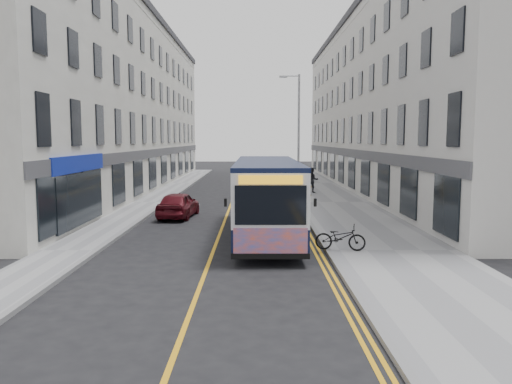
{
  "coord_description": "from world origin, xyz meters",
  "views": [
    {
      "loc": [
        1.48,
        -18.07,
        3.92
      ],
      "look_at": [
        1.51,
        3.8,
        1.6
      ],
      "focal_mm": 35.0,
      "sensor_mm": 36.0,
      "label": 1
    }
  ],
  "objects_px": {
    "city_bus": "(267,195)",
    "pedestrian_far": "(312,180)",
    "pedestrian_near": "(307,191)",
    "car_white": "(263,181)",
    "bicycle": "(340,237)",
    "car_maroon": "(178,204)",
    "streetlamp": "(297,132)"
  },
  "relations": [
    {
      "from": "streetlamp",
      "to": "car_white",
      "type": "relative_size",
      "value": 1.88
    },
    {
      "from": "city_bus",
      "to": "pedestrian_far",
      "type": "distance_m",
      "value": 15.63
    },
    {
      "from": "streetlamp",
      "to": "city_bus",
      "type": "relative_size",
      "value": 0.76
    },
    {
      "from": "bicycle",
      "to": "pedestrian_far",
      "type": "height_order",
      "value": "pedestrian_far"
    },
    {
      "from": "bicycle",
      "to": "car_maroon",
      "type": "height_order",
      "value": "car_maroon"
    },
    {
      "from": "pedestrian_near",
      "to": "car_white",
      "type": "bearing_deg",
      "value": 112.36
    },
    {
      "from": "pedestrian_near",
      "to": "car_white",
      "type": "height_order",
      "value": "pedestrian_near"
    },
    {
      "from": "city_bus",
      "to": "pedestrian_near",
      "type": "bearing_deg",
      "value": 73.85
    },
    {
      "from": "pedestrian_far",
      "to": "pedestrian_near",
      "type": "bearing_deg",
      "value": -96.45
    },
    {
      "from": "pedestrian_far",
      "to": "streetlamp",
      "type": "bearing_deg",
      "value": -110.15
    },
    {
      "from": "pedestrian_near",
      "to": "car_maroon",
      "type": "xyz_separation_m",
      "value": [
        -6.87,
        -4.0,
        -0.25
      ]
    },
    {
      "from": "pedestrian_near",
      "to": "pedestrian_far",
      "type": "height_order",
      "value": "pedestrian_far"
    },
    {
      "from": "pedestrian_far",
      "to": "car_white",
      "type": "xyz_separation_m",
      "value": [
        -3.44,
        3.23,
        -0.32
      ]
    },
    {
      "from": "car_white",
      "to": "city_bus",
      "type": "bearing_deg",
      "value": -96.29
    },
    {
      "from": "bicycle",
      "to": "streetlamp",
      "type": "bearing_deg",
      "value": 12.83
    },
    {
      "from": "city_bus",
      "to": "pedestrian_far",
      "type": "height_order",
      "value": "city_bus"
    },
    {
      "from": "car_white",
      "to": "car_maroon",
      "type": "distance_m",
      "value": 14.38
    },
    {
      "from": "pedestrian_near",
      "to": "pedestrian_far",
      "type": "distance_m",
      "value": 6.52
    },
    {
      "from": "pedestrian_far",
      "to": "city_bus",
      "type": "bearing_deg",
      "value": -100.53
    },
    {
      "from": "streetlamp",
      "to": "city_bus",
      "type": "height_order",
      "value": "streetlamp"
    },
    {
      "from": "bicycle",
      "to": "car_maroon",
      "type": "bearing_deg",
      "value": 52.31
    },
    {
      "from": "streetlamp",
      "to": "pedestrian_far",
      "type": "xyz_separation_m",
      "value": [
        1.35,
        3.19,
        -3.36
      ]
    },
    {
      "from": "pedestrian_near",
      "to": "city_bus",
      "type": "bearing_deg",
      "value": -97.76
    },
    {
      "from": "bicycle",
      "to": "pedestrian_far",
      "type": "xyz_separation_m",
      "value": [
        1.12,
        18.43,
        0.45
      ]
    },
    {
      "from": "city_bus",
      "to": "pedestrian_near",
      "type": "distance_m",
      "value": 9.17
    },
    {
      "from": "car_white",
      "to": "pedestrian_far",
      "type": "bearing_deg",
      "value": -49.08
    },
    {
      "from": "streetlamp",
      "to": "pedestrian_near",
      "type": "xyz_separation_m",
      "value": [
        0.31,
        -3.24,
        -3.47
      ]
    },
    {
      "from": "pedestrian_near",
      "to": "pedestrian_far",
      "type": "relative_size",
      "value": 0.88
    },
    {
      "from": "pedestrian_far",
      "to": "car_maroon",
      "type": "bearing_deg",
      "value": -124.43
    },
    {
      "from": "city_bus",
      "to": "pedestrian_near",
      "type": "relative_size",
      "value": 6.69
    },
    {
      "from": "pedestrian_near",
      "to": "pedestrian_far",
      "type": "bearing_deg",
      "value": 89.23
    },
    {
      "from": "pedestrian_near",
      "to": "streetlamp",
      "type": "bearing_deg",
      "value": 103.84
    }
  ]
}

